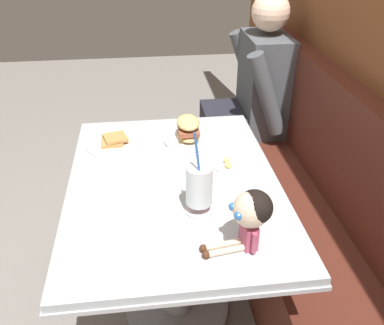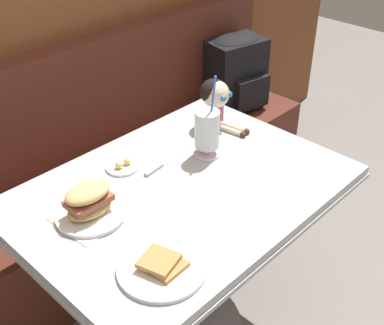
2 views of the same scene
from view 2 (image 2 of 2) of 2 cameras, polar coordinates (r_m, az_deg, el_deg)
name	(u,v)px [view 2 (image 2 of 2)]	position (r m, az deg, el deg)	size (l,w,h in m)	color
booth_bench	(85,202)	(2.36, -12.00, -4.42)	(2.60, 0.48, 1.00)	#512319
diner_table	(182,230)	(1.83, -1.12, -7.64)	(1.11, 0.81, 0.74)	#B2BCC1
toast_plate	(162,267)	(1.41, -3.41, -11.69)	(0.25, 0.25, 0.04)	white
milkshake_glass	(207,131)	(1.81, 1.71, 3.52)	(0.10, 0.10, 0.32)	silver
sandwich_plate	(89,205)	(1.58, -11.52, -4.68)	(0.22, 0.22, 0.12)	white
butter_saucer	(123,166)	(1.81, -7.84, -0.37)	(0.12, 0.12, 0.04)	white
butter_knife	(160,166)	(1.80, -3.63, -0.38)	(0.24, 0.05, 0.01)	silver
seated_doll	(216,97)	(2.00, 2.68, 7.44)	(0.13, 0.23, 0.20)	#B74C6B
backpack	(236,71)	(2.76, 5.02, 10.28)	(0.33, 0.29, 0.41)	black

